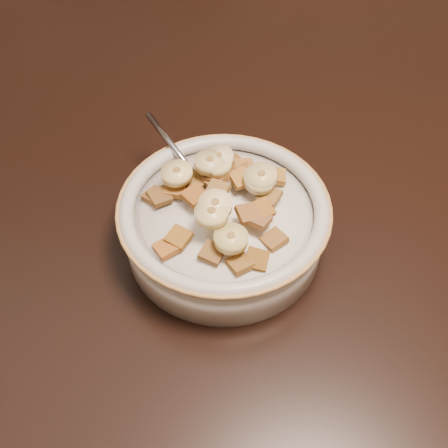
{
  "coord_description": "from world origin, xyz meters",
  "views": [
    {
      "loc": [
        0.26,
        -0.5,
        1.21
      ],
      "look_at": [
        0.25,
        -0.15,
        0.78
      ],
      "focal_mm": 45.0,
      "sensor_mm": 36.0,
      "label": 1
    }
  ],
  "objects_px": {
    "table": "(24,155)",
    "cereal_bowl": "(224,228)",
    "spoon": "(206,190)",
    "chair": "(134,11)"
  },
  "relations": [
    {
      "from": "table",
      "to": "cereal_bowl",
      "type": "bearing_deg",
      "value": -30.88
    },
    {
      "from": "cereal_bowl",
      "to": "spoon",
      "type": "xyz_separation_m",
      "value": [
        -0.02,
        0.03,
        0.03
      ]
    },
    {
      "from": "table",
      "to": "spoon",
      "type": "distance_m",
      "value": 0.27
    },
    {
      "from": "table",
      "to": "spoon",
      "type": "xyz_separation_m",
      "value": [
        0.23,
        -0.12,
        0.07
      ]
    },
    {
      "from": "chair",
      "to": "table",
      "type": "bearing_deg",
      "value": -113.19
    },
    {
      "from": "table",
      "to": "chair",
      "type": "xyz_separation_m",
      "value": [
        0.02,
        0.7,
        -0.21
      ]
    },
    {
      "from": "chair",
      "to": "cereal_bowl",
      "type": "xyz_separation_m",
      "value": [
        0.23,
        -0.85,
        0.25
      ]
    },
    {
      "from": "cereal_bowl",
      "to": "table",
      "type": "bearing_deg",
      "value": 149.4
    },
    {
      "from": "table",
      "to": "spoon",
      "type": "relative_size",
      "value": 29.44
    },
    {
      "from": "table",
      "to": "chair",
      "type": "distance_m",
      "value": 0.73
    }
  ]
}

